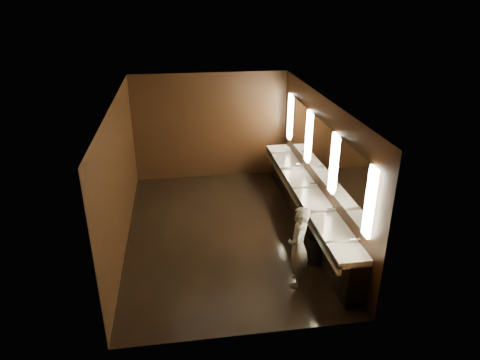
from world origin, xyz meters
name	(u,v)px	position (x,y,z in m)	size (l,w,h in m)	color
floor	(224,231)	(0.00, 0.00, 0.00)	(6.00, 6.00, 0.00)	black
ceiling	(222,101)	(0.00, 0.00, 2.80)	(4.00, 6.00, 0.02)	#2D2D2B
wall_back	(210,127)	(0.00, 3.00, 1.40)	(4.00, 0.02, 2.80)	black
wall_front	(247,256)	(0.00, -3.00, 1.40)	(4.00, 0.02, 2.80)	black
wall_left	(120,176)	(-2.00, 0.00, 1.40)	(0.02, 6.00, 2.80)	black
wall_right	(320,165)	(2.00, 0.00, 1.40)	(0.02, 6.00, 2.80)	black
sink_counter	(307,205)	(1.79, 0.00, 0.50)	(0.55, 5.40, 1.01)	black
mirror_band	(320,149)	(1.98, 0.00, 1.75)	(0.06, 5.03, 1.15)	#FEECBD
person	(298,247)	(1.05, -1.89, 0.73)	(0.54, 0.35, 1.47)	#83A5C3
trash_bin	(316,249)	(1.58, -1.33, 0.26)	(0.33, 0.33, 0.52)	black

